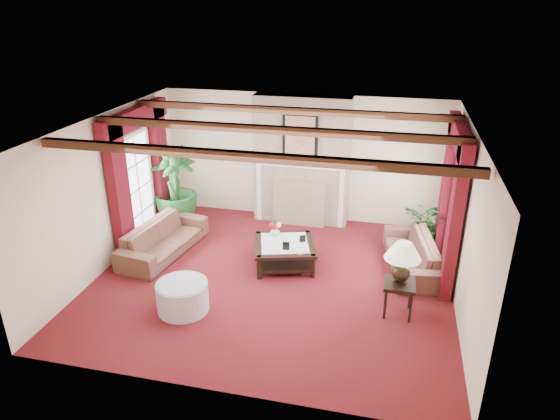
% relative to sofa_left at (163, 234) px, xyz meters
% --- Properties ---
extents(floor, '(6.00, 6.00, 0.00)m').
position_rel_sofa_left_xyz_m(floor, '(2.24, -0.46, -0.40)').
color(floor, '#450C13').
rests_on(floor, ground).
extents(ceiling, '(6.00, 6.00, 0.00)m').
position_rel_sofa_left_xyz_m(ceiling, '(2.24, -0.46, 2.30)').
color(ceiling, white).
rests_on(ceiling, floor).
extents(back_wall, '(6.00, 0.02, 2.70)m').
position_rel_sofa_left_xyz_m(back_wall, '(2.24, 2.29, 0.95)').
color(back_wall, beige).
rests_on(back_wall, ground).
extents(left_wall, '(0.02, 5.50, 2.70)m').
position_rel_sofa_left_xyz_m(left_wall, '(-0.76, -0.46, 0.95)').
color(left_wall, beige).
rests_on(left_wall, ground).
extents(right_wall, '(0.02, 5.50, 2.70)m').
position_rel_sofa_left_xyz_m(right_wall, '(5.24, -0.46, 0.95)').
color(right_wall, beige).
rests_on(right_wall, ground).
extents(ceiling_beams, '(6.00, 3.00, 0.12)m').
position_rel_sofa_left_xyz_m(ceiling_beams, '(2.24, -0.46, 2.24)').
color(ceiling_beams, '#311B0F').
rests_on(ceiling_beams, ceiling).
extents(fireplace, '(2.00, 0.52, 2.70)m').
position_rel_sofa_left_xyz_m(fireplace, '(2.24, 2.09, 2.30)').
color(fireplace, '#9D8566').
rests_on(fireplace, ground).
extents(french_door_left, '(0.10, 1.10, 2.16)m').
position_rel_sofa_left_xyz_m(french_door_left, '(-0.73, 0.54, 1.73)').
color(french_door_left, white).
rests_on(french_door_left, ground).
extents(french_door_right, '(0.10, 1.10, 2.16)m').
position_rel_sofa_left_xyz_m(french_door_right, '(5.21, 0.54, 1.73)').
color(french_door_right, white).
rests_on(french_door_right, ground).
extents(curtains_left, '(0.20, 2.40, 2.55)m').
position_rel_sofa_left_xyz_m(curtains_left, '(-0.62, 0.54, 2.15)').
color(curtains_left, '#480915').
rests_on(curtains_left, ground).
extents(curtains_right, '(0.20, 2.40, 2.55)m').
position_rel_sofa_left_xyz_m(curtains_right, '(5.10, 0.54, 2.15)').
color(curtains_right, '#480915').
rests_on(curtains_right, ground).
extents(sofa_left, '(2.20, 1.19, 0.79)m').
position_rel_sofa_left_xyz_m(sofa_left, '(0.00, 0.00, 0.00)').
color(sofa_left, '#320D1A').
rests_on(sofa_left, ground).
extents(sofa_right, '(2.10, 1.15, 0.75)m').
position_rel_sofa_left_xyz_m(sofa_right, '(4.56, 0.50, -0.02)').
color(sofa_right, '#320D1A').
rests_on(sofa_right, ground).
extents(potted_palm, '(1.85, 2.18, 0.93)m').
position_rel_sofa_left_xyz_m(potted_palm, '(-0.30, 1.28, 0.07)').
color(potted_palm, black).
rests_on(potted_palm, ground).
extents(small_plant, '(1.77, 1.77, 0.75)m').
position_rel_sofa_left_xyz_m(small_plant, '(4.86, 1.42, -0.02)').
color(small_plant, black).
rests_on(small_plant, ground).
extents(coffee_table, '(1.32, 1.32, 0.44)m').
position_rel_sofa_left_xyz_m(coffee_table, '(2.33, 0.08, -0.18)').
color(coffee_table, black).
rests_on(coffee_table, ground).
extents(side_table, '(0.53, 0.53, 0.55)m').
position_rel_sofa_left_xyz_m(side_table, '(4.35, -1.01, -0.12)').
color(side_table, black).
rests_on(side_table, ground).
extents(ottoman, '(0.80, 0.80, 0.47)m').
position_rel_sofa_left_xyz_m(ottoman, '(1.10, -1.66, -0.16)').
color(ottoman, '#ABA3B9').
rests_on(ottoman, ground).
extents(table_lamp, '(0.54, 0.54, 0.69)m').
position_rel_sofa_left_xyz_m(table_lamp, '(4.35, -1.01, 0.50)').
color(table_lamp, black).
rests_on(table_lamp, side_table).
extents(flower_vase, '(0.30, 0.30, 0.17)m').
position_rel_sofa_left_xyz_m(flower_vase, '(2.08, 0.35, 0.12)').
color(flower_vase, silver).
rests_on(flower_vase, coffee_table).
extents(book, '(0.22, 0.21, 0.28)m').
position_rel_sofa_left_xyz_m(book, '(2.58, -0.19, 0.18)').
color(book, black).
rests_on(book, coffee_table).
extents(photo_frame_a, '(0.12, 0.03, 0.16)m').
position_rel_sofa_left_xyz_m(photo_frame_a, '(2.41, -0.18, 0.12)').
color(photo_frame_a, black).
rests_on(photo_frame_a, coffee_table).
extents(photo_frame_b, '(0.11, 0.06, 0.14)m').
position_rel_sofa_left_xyz_m(photo_frame_b, '(2.63, 0.18, 0.11)').
color(photo_frame_b, black).
rests_on(photo_frame_b, coffee_table).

